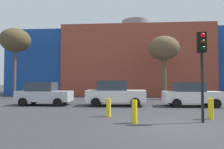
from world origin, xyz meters
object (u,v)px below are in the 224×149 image
parked_car_2 (191,94)px  bare_tree_1 (164,49)px  bollard_yellow_0 (134,112)px  parked_car_0 (44,94)px  bollard_yellow_2 (109,108)px  bollard_yellow_1 (211,109)px  bare_tree_2 (15,41)px  traffic_light_island (202,56)px  parked_car_1 (115,93)px

parked_car_2 → bare_tree_1: 7.13m
parked_car_2 → bollard_yellow_0: (-4.31, -6.23, -0.38)m
parked_car_0 → bollard_yellow_2: bearing=-41.2°
bollard_yellow_1 → bare_tree_2: bearing=145.8°
bollard_yellow_1 → bollard_yellow_2: 4.92m
bare_tree_2 → parked_car_0: bearing=-45.6°
parked_car_0 → bollard_yellow_1: bearing=-26.0°
bare_tree_1 → traffic_light_island: bearing=-92.4°
bollard_yellow_2 → bare_tree_1: bearing=65.7°
bare_tree_1 → parked_car_2: bearing=-81.4°
bollard_yellow_0 → parked_car_2: bearing=55.3°
parked_car_2 → traffic_light_island: bearing=-102.8°
parked_car_2 → bollard_yellow_0: size_ratio=4.09×
bare_tree_1 → bare_tree_2: size_ratio=0.85×
bollard_yellow_0 → bollard_yellow_2: (-1.25, 1.54, -0.04)m
traffic_light_island → bare_tree_1: bearing=-178.9°
traffic_light_island → bollard_yellow_1: 2.67m
parked_car_1 → bare_tree_2: bearing=152.3°
parked_car_1 → bollard_yellow_0: parked_car_1 is taller
parked_car_1 → bare_tree_2: size_ratio=0.57×
parked_car_1 → traffic_light_island: traffic_light_island is taller
bare_tree_2 → bollard_yellow_2: size_ratio=8.29×
traffic_light_island → bare_tree_1: bare_tree_1 is taller
bollard_yellow_0 → bollard_yellow_2: 1.98m
traffic_light_island → bollard_yellow_2: (-4.21, 1.22, -2.45)m
parked_car_1 → bollard_yellow_2: (-0.06, -4.69, -0.47)m
parked_car_2 → parked_car_0: bearing=180.0°
bare_tree_1 → bollard_yellow_1: bare_tree_1 is taller
parked_car_0 → parked_car_2: size_ratio=0.99×
bollard_yellow_2 → traffic_light_island: bearing=-16.2°
parked_car_2 → parked_car_1: bearing=-180.0°
bollard_yellow_1 → parked_car_2: bearing=82.6°
parked_car_2 → bare_tree_2: 18.45m
parked_car_1 → bollard_yellow_2: size_ratio=4.72×
bollard_yellow_2 → bollard_yellow_0: bearing=-50.9°
traffic_light_island → bollard_yellow_2: size_ratio=4.33×
bare_tree_1 → bare_tree_2: bare_tree_2 is taller
bare_tree_2 → parked_car_2: bearing=-19.4°
parked_car_0 → bollard_yellow_2: 7.13m
bare_tree_1 → bollard_yellow_0: 13.23m
bare_tree_1 → bollard_yellow_2: 12.30m
traffic_light_island → bollard_yellow_2: 5.02m
parked_car_2 → bare_tree_1: size_ratio=0.63×
parked_car_1 → bollard_yellow_2: bearing=-90.7°
traffic_light_island → bollard_yellow_1: size_ratio=4.02×
parked_car_0 → bare_tree_2: 9.80m
bollard_yellow_2 → parked_car_1: bearing=89.3°
parked_car_0 → traffic_light_island: (9.56, -5.91, 2.04)m
bollard_yellow_1 → bollard_yellow_2: bollard_yellow_1 is taller
parked_car_1 → bare_tree_1: 8.43m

